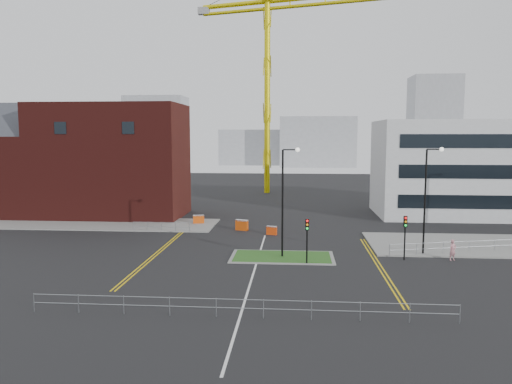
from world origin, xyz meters
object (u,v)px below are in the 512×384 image
pedestrian (453,250)px  tower_crane (301,44)px  streetlamp_island (285,193)px  traffic_light_island (307,232)px

pedestrian → tower_crane: bearing=80.6°
streetlamp_island → pedestrian: streetlamp_island is taller
tower_crane → pedestrian: size_ratio=29.82×
streetlamp_island → traffic_light_island: size_ratio=2.52×
tower_crane → streetlamp_island: 49.68m
tower_crane → streetlamp_island: (-1.47, -45.43, -20.04)m
streetlamp_island → traffic_light_island: streetlamp_island is taller
tower_crane → traffic_light_island: bearing=-89.6°
traffic_light_island → pedestrian: 12.23m
traffic_light_island → pedestrian: bearing=10.4°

